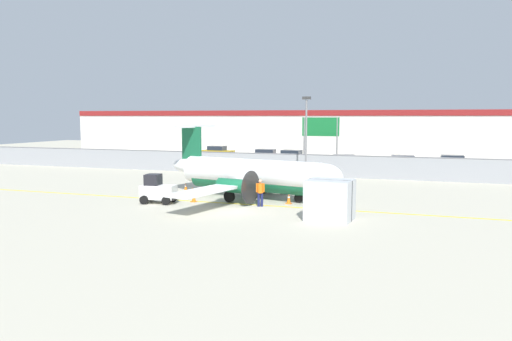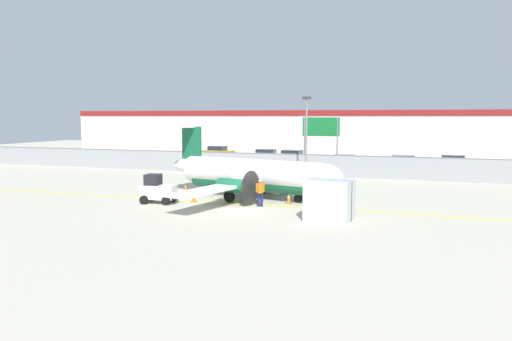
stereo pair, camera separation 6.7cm
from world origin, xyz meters
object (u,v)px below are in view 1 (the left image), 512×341
Objects in this scene: parked_car_1 at (265,156)px; parked_car_3 at (345,162)px; parked_car_0 at (218,152)px; traffic_cone_far_left at (289,199)px; parked_car_4 at (401,163)px; highway_sign at (321,132)px; cargo_container at (330,200)px; traffic_cone_near_right at (194,197)px; commuter_airplane at (254,175)px; baggage_tug at (158,190)px; traffic_cone_far_right at (186,187)px; traffic_cone_near_left at (193,192)px; ground_crew_worker at (260,191)px; parked_car_2 at (292,157)px; parked_car_5 at (451,163)px; apron_light_pole at (306,132)px.

parked_car_3 is (10.41, -5.42, 0.00)m from parked_car_1.
parked_car_1 is (7.85, -4.03, 0.00)m from parked_car_0.
parked_car_4 is at bearing 74.73° from traffic_cone_far_left.
highway_sign is at bearing 130.76° from parked_car_1.
cargo_container reaches higher than traffic_cone_near_right.
commuter_airplane is at bearing 104.04° from parked_car_1.
baggage_tug is 3.83× the size of traffic_cone_far_right.
traffic_cone_near_left is at bearing 160.23° from cargo_container.
parked_car_0 is (-10.72, 29.37, 0.58)m from traffic_cone_near_left.
commuter_airplane is 6.58m from baggage_tug.
parked_car_0 reaches higher than traffic_cone_far_right.
baggage_tug is 1.44× the size of ground_crew_worker.
traffic_cone_near_left and traffic_cone_near_right have the same top height.
ground_crew_worker is 0.39× the size of parked_car_4.
traffic_cone_far_right is 16.46m from highway_sign.
traffic_cone_near_left is at bearing 118.10° from traffic_cone_near_right.
parked_car_4 is at bearing -13.28° from parked_car_2.
parked_car_5 is at bearing -11.46° from parked_car_0.
parked_car_4 is (8.71, 20.30, -0.71)m from commuter_airplane.
baggage_tug is at bearing -115.70° from apron_light_pole.
ground_crew_worker is 4.72m from traffic_cone_near_right.
parked_car_0 and parked_car_1 have the same top height.
traffic_cone_far_left is at bearing -12.01° from commuter_airplane.
baggage_tug is at bearing -71.62° from parked_car_0.
commuter_airplane is 6.50× the size of baggage_tug.
traffic_cone_near_left is 24.86m from parked_car_2.
traffic_cone_near_right is 1.00× the size of traffic_cone_far_right.
baggage_tug is 28.15m from parked_car_2.
commuter_airplane reaches higher than ground_crew_worker.
traffic_cone_far_left is at bearing -85.14° from highway_sign.
parked_car_3 is at bearing 159.59° from ground_crew_worker.
baggage_tug is 0.56× the size of parked_car_4.
parked_car_0 is at bearing 162.74° from parked_car_2.
traffic_cone_near_left is at bearing 50.24° from parked_car_5.
commuter_airplane is 3.24m from ground_crew_worker.
traffic_cone_near_left is 24.67m from parked_car_4.
cargo_container is 4.00× the size of traffic_cone_far_left.
parked_car_4 reaches higher than traffic_cone_far_right.
highway_sign is (8.64, -9.24, 3.24)m from parked_car_1.
baggage_tug is at bearing -130.91° from commuter_airplane.
traffic_cone_near_left is 12.51m from apron_light_pole.
traffic_cone_far_left and traffic_cone_far_right have the same top height.
parked_car_1 is at bearing 111.13° from traffic_cone_far_left.
traffic_cone_near_left is 0.15× the size of parked_car_0.
cargo_container is (4.84, -2.61, 0.15)m from ground_crew_worker.
cargo_container is 13.82m from traffic_cone_far_right.
highway_sign reaches higher than traffic_cone_far_left.
traffic_cone_near_left is at bearing -68.34° from parked_car_0.
commuter_airplane is at bearing 60.33° from parked_car_4.
apron_light_pole is (-1.85, -9.53, 3.41)m from parked_car_3.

